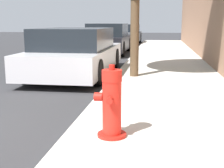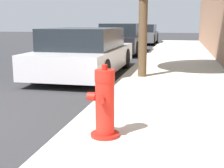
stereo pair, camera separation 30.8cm
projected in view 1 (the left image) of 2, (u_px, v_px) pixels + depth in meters
The scene contains 5 objects.
sidewalk_slab at pixel (177, 146), 3.50m from camera, with size 2.64×40.00×0.11m.
fire_hydrant at pixel (112, 105), 3.56m from camera, with size 0.37×0.37×0.84m.
parked_car_near at pixel (76, 53), 8.37m from camera, with size 1.88×4.51×1.27m.
parked_car_mid at pixel (108, 39), 14.20m from camera, with size 1.75×4.22×1.36m.
parked_car_far at pixel (127, 34), 20.64m from camera, with size 1.79×4.09×1.28m.
Camera 1 is at (3.22, -3.37, 1.42)m, focal length 50.00 mm.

